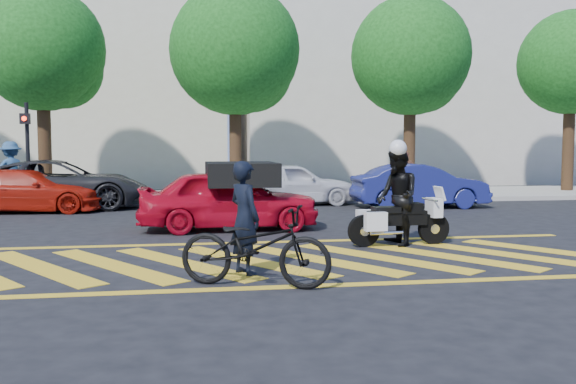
{
  "coord_description": "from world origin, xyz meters",
  "views": [
    {
      "loc": [
        -1.56,
        -9.84,
        1.9
      ],
      "look_at": [
        0.17,
        1.08,
        1.05
      ],
      "focal_mm": 38.0,
      "sensor_mm": 36.0,
      "label": 1
    }
  ],
  "objects": [
    {
      "name": "parked_right",
      "position": [
        5.3,
        7.8,
        0.67
      ],
      "size": [
        4.07,
        1.44,
        1.34
      ],
      "primitive_type": "imported",
      "rotation": [
        0.0,
        0.0,
        1.57
      ],
      "color": "navy",
      "rests_on": "ground"
    },
    {
      "name": "sidewalk",
      "position": [
        0.0,
        12.0,
        0.07
      ],
      "size": [
        60.0,
        5.0,
        0.15
      ],
      "primitive_type": "cube",
      "color": "#9E998E",
      "rests_on": "ground"
    },
    {
      "name": "parked_left",
      "position": [
        -6.2,
        8.36,
        0.61
      ],
      "size": [
        4.26,
        1.85,
        1.22
      ],
      "primitive_type": "imported",
      "rotation": [
        0.0,
        0.0,
        1.54
      ],
      "color": "#AD170A",
      "rests_on": "ground"
    },
    {
      "name": "bicycle",
      "position": [
        -0.73,
        -1.79,
        0.55
      ],
      "size": [
        2.21,
        1.45,
        1.1
      ],
      "primitive_type": "imported",
      "rotation": [
        0.0,
        0.0,
        1.19
      ],
      "color": "black",
      "rests_on": "ground"
    },
    {
      "name": "parked_mid_left",
      "position": [
        -5.5,
        9.2,
        0.74
      ],
      "size": [
        5.42,
        2.74,
        1.47
      ],
      "primitive_type": "imported",
      "rotation": [
        0.0,
        0.0,
        1.63
      ],
      "color": "black",
      "rests_on": "ground"
    },
    {
      "name": "pedestrian_left",
      "position": [
        -7.31,
        10.93,
        1.09
      ],
      "size": [
        1.4,
        1.2,
        1.88
      ],
      "primitive_type": "imported",
      "rotation": [
        0.0,
        0.0,
        3.65
      ],
      "color": "#2D517C",
      "rests_on": "sidewalk"
    },
    {
      "name": "officer_bike",
      "position": [
        -0.8,
        -0.98,
        0.84
      ],
      "size": [
        0.65,
        0.73,
        1.67
      ],
      "primitive_type": "imported",
      "rotation": [
        0.0,
        0.0,
        2.08
      ],
      "color": "black",
      "rests_on": "ground"
    },
    {
      "name": "tree_center",
      "position": [
        0.13,
        12.06,
        5.1
      ],
      "size": [
        4.6,
        4.6,
        7.56
      ],
      "color": "black",
      "rests_on": "ground"
    },
    {
      "name": "ground",
      "position": [
        0.0,
        0.0,
        0.0
      ],
      "size": [
        90.0,
        90.0,
        0.0
      ],
      "primitive_type": "plane",
      "color": "black",
      "rests_on": "ground"
    },
    {
      "name": "parked_mid_right",
      "position": [
        1.55,
        9.2,
        0.68
      ],
      "size": [
        4.17,
        2.07,
        1.37
      ],
      "primitive_type": "imported",
      "rotation": [
        0.0,
        0.0,
        1.69
      ],
      "color": "silver",
      "rests_on": "ground"
    },
    {
      "name": "signal_pole",
      "position": [
        -6.5,
        9.74,
        1.92
      ],
      "size": [
        0.28,
        0.43,
        3.2
      ],
      "color": "black",
      "rests_on": "ground"
    },
    {
      "name": "tree_far_right",
      "position": [
        13.13,
        12.06,
        4.94
      ],
      "size": [
        4.0,
        4.0,
        7.1
      ],
      "color": "black",
      "rests_on": "ground"
    },
    {
      "name": "pedestrian_right",
      "position": [
        6.12,
        11.26,
        0.92
      ],
      "size": [
        0.93,
        0.46,
        1.54
      ],
      "primitive_type": "imported",
      "rotation": [
        0.0,
        0.0,
        3.05
      ],
      "color": "#9E6148",
      "rests_on": "sidewalk"
    },
    {
      "name": "building_left",
      "position": [
        -8.0,
        21.0,
        5.0
      ],
      "size": [
        16.0,
        8.0,
        10.0
      ],
      "primitive_type": "cube",
      "color": "beige",
      "rests_on": "ground"
    },
    {
      "name": "crosswalk",
      "position": [
        -0.04,
        0.0,
        0.0
      ],
      "size": [
        12.33,
        4.0,
        0.01
      ],
      "color": "gold",
      "rests_on": "ground"
    },
    {
      "name": "red_convertible",
      "position": [
        -0.74,
        3.86,
        0.69
      ],
      "size": [
        4.06,
        1.67,
        1.38
      ],
      "primitive_type": "imported",
      "rotation": [
        0.0,
        0.0,
        1.58
      ],
      "color": "#B8081D",
      "rests_on": "ground"
    },
    {
      "name": "building_right",
      "position": [
        9.0,
        21.0,
        5.5
      ],
      "size": [
        16.0,
        8.0,
        11.0
      ],
      "primitive_type": "cube",
      "color": "beige",
      "rests_on": "ground"
    },
    {
      "name": "tree_right",
      "position": [
        6.63,
        12.06,
        5.05
      ],
      "size": [
        4.4,
        4.4,
        7.41
      ],
      "color": "black",
      "rests_on": "ground"
    },
    {
      "name": "police_motorcycle",
      "position": [
        2.29,
        1.15,
        0.48
      ],
      "size": [
        2.02,
        0.66,
        0.89
      ],
      "rotation": [
        0.0,
        0.0,
        0.06
      ],
      "color": "black",
      "rests_on": "ground"
    },
    {
      "name": "tree_left",
      "position": [
        -6.37,
        12.06,
        4.99
      ],
      "size": [
        4.2,
        4.2,
        7.26
      ],
      "color": "black",
      "rests_on": "ground"
    },
    {
      "name": "officer_moto",
      "position": [
        2.28,
        1.15,
        0.92
      ],
      "size": [
        0.75,
        0.94,
        1.85
      ],
      "primitive_type": "imported",
      "rotation": [
        0.0,
        0.0,
        -1.51
      ],
      "color": "black",
      "rests_on": "ground"
    }
  ]
}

